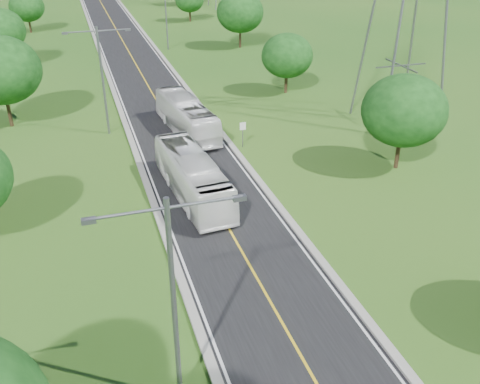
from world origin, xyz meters
name	(u,v)px	position (x,y,z in m)	size (l,w,h in m)	color
ground	(147,85)	(0.00, 60.00, 0.00)	(260.00, 260.00, 0.00)	#1F5116
road	(140,72)	(0.00, 66.00, 0.03)	(8.00, 150.00, 0.06)	black
curb_left	(108,74)	(-4.25, 66.00, 0.11)	(0.50, 150.00, 0.22)	gray
curb_right	(172,69)	(4.25, 66.00, 0.11)	(0.50, 150.00, 0.22)	gray
speed_limit_sign	(243,130)	(5.20, 37.98, 1.60)	(0.55, 0.09, 2.40)	slate
streetlight_near_left	(173,290)	(-6.00, 12.00, 5.94)	(5.90, 0.25, 10.00)	slate
streetlight_mid_left	(102,72)	(-6.00, 45.00, 5.94)	(5.90, 0.25, 10.00)	slate
streetlight_far_right	(166,9)	(6.00, 78.00, 5.94)	(5.90, 0.25, 10.00)	slate
tree_lc	(0,70)	(-15.00, 50.00, 5.58)	(7.56, 7.56, 8.79)	black
tree_le	(27,7)	(-14.50, 98.00, 4.33)	(5.88, 5.88, 6.84)	black
tree_rb	(404,111)	(16.00, 30.00, 4.95)	(6.72, 6.72, 7.82)	black
tree_rc	(287,56)	(15.00, 52.00, 4.33)	(5.88, 5.88, 6.84)	black
tree_rd	(240,12)	(17.00, 76.00, 5.27)	(7.14, 7.14, 8.30)	black
tree_re	(189,0)	(14.50, 100.00, 4.02)	(5.46, 5.46, 6.35)	black
bus_outbound	(186,116)	(1.16, 42.85, 1.69)	(2.74, 11.70, 3.26)	white
bus_inbound	(193,176)	(-1.21, 30.07, 1.70)	(2.75, 11.74, 3.27)	white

